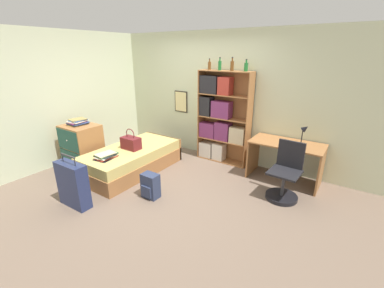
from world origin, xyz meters
name	(u,v)px	position (x,y,z in m)	size (l,w,h in m)	color
ground_plane	(163,181)	(0.00, 0.00, 0.00)	(14.00, 14.00, 0.00)	#756051
wall_back	(210,96)	(0.00, 1.61, 1.30)	(10.00, 0.09, 2.60)	beige
wall_left	(78,97)	(-2.25, 0.00, 1.30)	(0.06, 10.00, 2.60)	beige
bed	(133,159)	(-0.77, 0.02, 0.23)	(0.95, 1.91, 0.47)	#A36B3D
handbag	(131,143)	(-0.74, -0.02, 0.59)	(0.36, 0.21, 0.39)	maroon
book_stack_on_bed	(106,156)	(-0.77, -0.58, 0.51)	(0.34, 0.39, 0.09)	#232328
suitcase	(73,185)	(-0.60, -1.33, 0.34)	(0.54, 0.21, 0.82)	navy
dresser	(82,146)	(-1.72, -0.41, 0.43)	(0.68, 0.59, 0.86)	#A36B3D
magazine_pile_on_dresser	(78,122)	(-1.79, -0.38, 0.91)	(0.31, 0.36, 0.11)	#99894C
bookcase	(219,119)	(0.34, 1.41, 0.89)	(1.09, 0.29, 1.85)	#A36B3D
bottle_green	(209,65)	(0.07, 1.43, 1.94)	(0.06, 0.06, 0.21)	brown
bottle_brown	(220,65)	(0.32, 1.39, 1.95)	(0.06, 0.06, 0.24)	#1E6B2D
bottle_clear	(232,66)	(0.58, 1.38, 1.95)	(0.07, 0.07, 0.25)	brown
bottle_blue	(246,67)	(0.84, 1.42, 1.94)	(0.07, 0.07, 0.21)	#1E6B2D
desk	(286,154)	(1.77, 1.24, 0.50)	(1.22, 0.63, 0.71)	#A36B3D
desk_lamp	(304,131)	(2.00, 1.30, 0.95)	(0.16, 0.12, 0.36)	black
desk_chair	(284,181)	(1.93, 0.65, 0.29)	(0.49, 0.49, 0.91)	black
backpack	(150,186)	(0.19, -0.53, 0.20)	(0.27, 0.21, 0.40)	#2D3856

